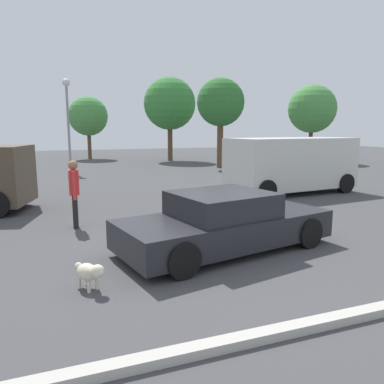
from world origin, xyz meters
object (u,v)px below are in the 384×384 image
object	(u,v)px
sedan_foreground	(225,223)
pedestrian	(74,188)
van_white	(291,163)
light_post_near	(67,108)
dog	(90,272)

from	to	relation	value
sedan_foreground	pedestrian	xyz separation A→B (m)	(-2.82, 2.91, 0.46)
van_white	light_post_near	distance (m)	13.66
van_white	pedestrian	xyz separation A→B (m)	(-8.28, -2.55, -0.14)
light_post_near	van_white	bearing A→B (deg)	-54.53
sedan_foreground	van_white	size ratio (longest dim) A/B	0.91
sedan_foreground	van_white	distance (m)	7.74
sedan_foreground	light_post_near	distance (m)	16.84
dog	light_post_near	size ratio (longest dim) A/B	0.11
sedan_foreground	van_white	xyz separation A→B (m)	(5.46, 5.45, 0.60)
van_white	light_post_near	size ratio (longest dim) A/B	0.98
sedan_foreground	light_post_near	world-z (taller)	light_post_near
sedan_foreground	light_post_near	bearing A→B (deg)	86.38
dog	pedestrian	bearing A→B (deg)	149.39
sedan_foreground	pedestrian	size ratio (longest dim) A/B	2.78
pedestrian	light_post_near	bearing A→B (deg)	89.20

